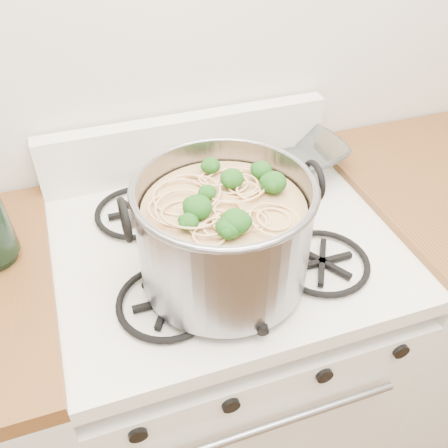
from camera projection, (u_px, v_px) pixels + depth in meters
gas_range at (225, 360)px, 1.44m from camera, size 0.76×0.66×0.92m
counter_left at (41, 407)px, 1.30m from camera, size 0.25×0.65×0.92m
stock_pot at (224, 234)px, 0.96m from camera, size 0.37×0.34×0.23m
spatula at (247, 239)px, 1.09m from camera, size 0.36×0.37×0.02m
glass_bowl at (291, 160)px, 1.33m from camera, size 0.13×0.13×0.03m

